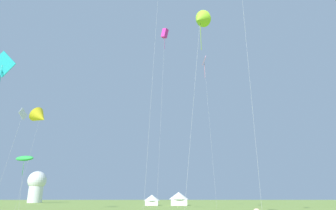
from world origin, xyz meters
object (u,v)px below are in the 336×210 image
object	(u,v)px
kite_yellow_delta	(41,117)
observatory_dome	(37,185)
kite_cyan_diamond	(3,67)
kite_magenta_box	(165,34)
kite_lime_delta	(201,20)
kite_pink_diamond	(205,63)
festival_tent_right	(152,200)
kite_green_parafoil	(25,158)
kite_white_diamond	(23,115)
festival_tent_left	(179,198)

from	to	relation	value
kite_yellow_delta	observatory_dome	xyz separation A→B (m)	(-24.64, 58.25, -9.12)
kite_cyan_diamond	observatory_dome	distance (m)	83.70
kite_magenta_box	kite_lime_delta	size ratio (longest dim) A/B	1.65
kite_pink_diamond	festival_tent_right	xyz separation A→B (m)	(-11.49, 19.95, -27.11)
kite_magenta_box	kite_cyan_diamond	distance (m)	34.19
kite_yellow_delta	observatory_dome	distance (m)	63.90
kite_green_parafoil	festival_tent_right	distance (m)	40.25
observatory_dome	festival_tent_right	bearing A→B (deg)	-36.76
kite_yellow_delta	kite_cyan_diamond	size ratio (longest dim) A/B	0.99
kite_white_diamond	kite_yellow_delta	bearing A→B (deg)	93.05
kite_white_diamond	festival_tent_right	distance (m)	39.33
kite_yellow_delta	kite_green_parafoil	xyz separation A→B (m)	(3.74, -10.90, -8.43)
kite_white_diamond	kite_lime_delta	xyz separation A→B (m)	(25.07, -15.15, 6.24)
kite_white_diamond	kite_cyan_diamond	distance (m)	13.86
kite_yellow_delta	kite_lime_delta	distance (m)	33.77
kite_white_diamond	kite_lime_delta	size ratio (longest dim) A/B	0.70
kite_green_parafoil	kite_lime_delta	world-z (taller)	kite_lime_delta
kite_white_diamond	kite_green_parafoil	bearing A→B (deg)	-52.00
kite_white_diamond	kite_green_parafoil	size ratio (longest dim) A/B	2.06
kite_yellow_delta	kite_lime_delta	xyz separation A→B (m)	(25.42, -21.71, 4.75)
kite_magenta_box	festival_tent_right	world-z (taller)	kite_magenta_box
kite_cyan_diamond	kite_yellow_delta	bearing A→B (deg)	102.14
observatory_dome	kite_white_diamond	bearing A→B (deg)	-68.91
kite_green_parafoil	kite_cyan_diamond	bearing A→B (deg)	-86.71
kite_green_parafoil	festival_tent_left	xyz separation A→B (m)	(20.93, 37.23, -4.97)
kite_cyan_diamond	kite_pink_diamond	world-z (taller)	kite_pink_diamond
kite_pink_diamond	observatory_dome	world-z (taller)	kite_pink_diamond
kite_cyan_diamond	kite_pink_diamond	xyz separation A→B (m)	(25.32, 26.14, 13.16)
kite_cyan_diamond	festival_tent_right	world-z (taller)	kite_cyan_diamond
kite_yellow_delta	kite_pink_diamond	xyz separation A→B (m)	(29.57, 6.39, 13.35)
kite_white_diamond	festival_tent_left	world-z (taller)	kite_white_diamond
kite_lime_delta	kite_cyan_diamond	size ratio (longest dim) A/B	1.23
kite_magenta_box	kite_green_parafoil	bearing A→B (deg)	-140.72
kite_cyan_diamond	kite_green_parafoil	bearing A→B (deg)	93.29
kite_pink_diamond	kite_white_diamond	bearing A→B (deg)	-156.10
kite_magenta_box	observatory_dome	distance (m)	76.64
kite_magenta_box	kite_lime_delta	world-z (taller)	kite_magenta_box
kite_lime_delta	kite_magenta_box	bearing A→B (deg)	99.16
kite_green_parafoil	festival_tent_right	xyz separation A→B (m)	(14.34, 37.23, -5.33)
kite_magenta_box	festival_tent_right	xyz separation A→B (m)	(-3.27, 22.82, -32.24)
kite_white_diamond	festival_tent_left	bearing A→B (deg)	53.53
kite_cyan_diamond	kite_white_diamond	bearing A→B (deg)	106.46
kite_cyan_diamond	kite_magenta_box	bearing A→B (deg)	53.68
kite_magenta_box	festival_tent_right	bearing A→B (deg)	98.16
kite_yellow_delta	festival_tent_left	bearing A→B (deg)	46.87
kite_green_parafoil	kite_magenta_box	xyz separation A→B (m)	(17.62, 14.41, 26.91)
kite_yellow_delta	festival_tent_right	world-z (taller)	kite_yellow_delta
kite_magenta_box	observatory_dome	xyz separation A→B (m)	(-46.00, 54.73, -27.61)
kite_magenta_box	observatory_dome	size ratio (longest dim) A/B	3.22
kite_green_parafoil	kite_cyan_diamond	xyz separation A→B (m)	(0.51, -8.86, 8.62)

